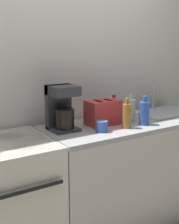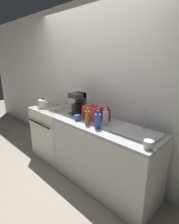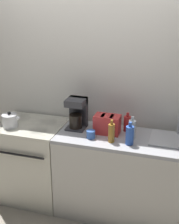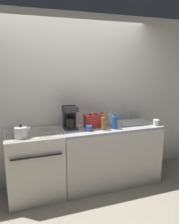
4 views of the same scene
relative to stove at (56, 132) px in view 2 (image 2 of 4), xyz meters
name	(u,v)px [view 2 (image 2 of 4)]	position (x,y,z in m)	size (l,w,h in m)	color
ground_plane	(64,176)	(0.60, -0.31, -0.47)	(12.00, 12.00, 0.00)	gray
wall_back	(94,88)	(0.60, 0.36, 0.83)	(8.00, 0.05, 2.60)	silver
stove	(56,132)	(0.00, 0.00, 0.00)	(0.75, 0.65, 0.92)	silver
counter_block	(104,156)	(1.15, -0.02, -0.01)	(1.52, 0.58, 0.92)	silver
kettle	(43,104)	(-0.16, -0.12, 0.52)	(0.21, 0.16, 0.18)	silver
toaster	(92,113)	(0.88, 0.03, 0.55)	(0.26, 0.16, 0.19)	red
coffee_maker	(78,103)	(0.54, 0.07, 0.62)	(0.20, 0.21, 0.33)	#333338
sink_tray	(138,132)	(1.58, 0.06, 0.46)	(0.52, 0.37, 0.28)	#B7B7BC
bottle_blue	(98,121)	(1.15, -0.15, 0.55)	(0.08, 0.08, 0.23)	#2D56B7
bottle_clear	(106,118)	(1.14, 0.01, 0.54)	(0.08, 0.08, 0.22)	silver
bottle_amber	(87,118)	(0.97, -0.15, 0.55)	(0.06, 0.06, 0.23)	#9E6B23
bottle_red	(108,115)	(1.07, 0.14, 0.54)	(0.08, 0.08, 0.20)	#B72828
cup_blue	(78,117)	(0.75, -0.13, 0.49)	(0.09, 0.09, 0.08)	#3860B2
cup_white	(148,145)	(1.84, -0.19, 0.49)	(0.09, 0.09, 0.08)	white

